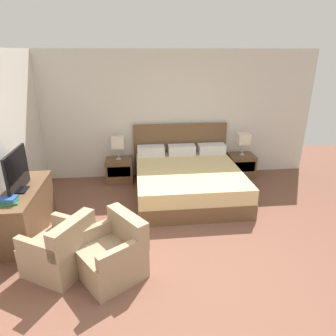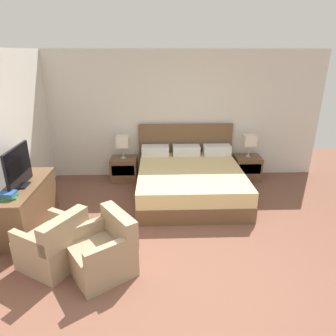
{
  "view_description": "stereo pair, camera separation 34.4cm",
  "coord_description": "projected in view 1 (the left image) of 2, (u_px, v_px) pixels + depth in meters",
  "views": [
    {
      "loc": [
        -0.64,
        -2.78,
        2.59
      ],
      "look_at": [
        -0.13,
        1.89,
        0.75
      ],
      "focal_mm": 32.0,
      "sensor_mm": 36.0,
      "label": 1
    },
    {
      "loc": [
        -0.29,
        -2.81,
        2.59
      ],
      "look_at": [
        -0.13,
        1.89,
        0.75
      ],
      "focal_mm": 32.0,
      "sensor_mm": 36.0,
      "label": 2
    }
  ],
  "objects": [
    {
      "name": "ground_plane",
      "position": [
        196.0,
        283.0,
        3.58
      ],
      "size": [
        10.31,
        10.31,
        0.0
      ],
      "primitive_type": "plane",
      "color": "brown"
    },
    {
      "name": "wall_back",
      "position": [
        166.0,
        116.0,
        6.31
      ],
      "size": [
        6.32,
        0.06,
        2.64
      ],
      "primitive_type": "cube",
      "color": "beige",
      "rests_on": "ground"
    },
    {
      "name": "bed",
      "position": [
        187.0,
        179.0,
        5.72
      ],
      "size": [
        2.0,
        2.12,
        1.16
      ],
      "color": "brown",
      "rests_on": "ground"
    },
    {
      "name": "nightstand_left",
      "position": [
        120.0,
        170.0,
        6.31
      ],
      "size": [
        0.55,
        0.45,
        0.49
      ],
      "color": "brown",
      "rests_on": "ground"
    },
    {
      "name": "nightstand_right",
      "position": [
        241.0,
        165.0,
        6.57
      ],
      "size": [
        0.55,
        0.45,
        0.49
      ],
      "color": "brown",
      "rests_on": "ground"
    },
    {
      "name": "table_lamp_left",
      "position": [
        118.0,
        143.0,
        6.09
      ],
      "size": [
        0.25,
        0.25,
        0.47
      ],
      "color": "#B7B7BC",
      "rests_on": "nightstand_left"
    },
    {
      "name": "table_lamp_right",
      "position": [
        243.0,
        139.0,
        6.35
      ],
      "size": [
        0.25,
        0.25,
        0.47
      ],
      "color": "#B7B7BC",
      "rests_on": "nightstand_right"
    },
    {
      "name": "dresser",
      "position": [
        26.0,
        211.0,
        4.43
      ],
      "size": [
        0.46,
        1.42,
        0.74
      ],
      "color": "brown",
      "rests_on": "ground"
    },
    {
      "name": "tv",
      "position": [
        17.0,
        172.0,
        4.15
      ],
      "size": [
        0.18,
        0.76,
        0.6
      ],
      "color": "black",
      "rests_on": "dresser"
    },
    {
      "name": "book_red_cover",
      "position": [
        9.0,
        203.0,
        3.88
      ],
      "size": [
        0.26,
        0.21,
        0.03
      ],
      "primitive_type": "cube",
      "rotation": [
        0.0,
        0.0,
        0.2
      ],
      "color": "#2D7042",
      "rests_on": "dresser"
    },
    {
      "name": "book_blue_cover",
      "position": [
        8.0,
        201.0,
        3.87
      ],
      "size": [
        0.24,
        0.18,
        0.03
      ],
      "primitive_type": "cube",
      "rotation": [
        0.0,
        0.0,
        -0.13
      ],
      "color": "#2D7042",
      "rests_on": "book_red_cover"
    },
    {
      "name": "book_small_top",
      "position": [
        8.0,
        199.0,
        3.86
      ],
      "size": [
        0.21,
        0.18,
        0.04
      ],
      "primitive_type": "cube",
      "rotation": [
        0.0,
        0.0,
        -0.07
      ],
      "color": "#234C8E",
      "rests_on": "book_blue_cover"
    },
    {
      "name": "armchair_by_window",
      "position": [
        61.0,
        250.0,
        3.71
      ],
      "size": [
        0.94,
        0.93,
        0.76
      ],
      "color": "#9E8466",
      "rests_on": "ground"
    },
    {
      "name": "armchair_companion",
      "position": [
        113.0,
        254.0,
        3.64
      ],
      "size": [
        0.95,
        0.95,
        0.76
      ],
      "color": "#9E8466",
      "rests_on": "ground"
    }
  ]
}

